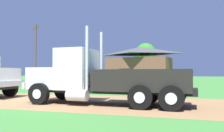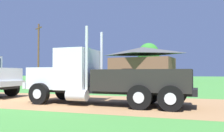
{
  "view_description": "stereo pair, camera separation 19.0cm",
  "coord_description": "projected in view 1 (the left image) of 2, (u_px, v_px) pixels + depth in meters",
  "views": [
    {
      "loc": [
        8.07,
        -11.57,
        1.51
      ],
      "look_at": [
        4.54,
        -0.38,
        1.85
      ],
      "focal_mm": 38.2,
      "sensor_mm": 36.0,
      "label": 1
    },
    {
      "loc": [
        8.25,
        -11.51,
        1.51
      ],
      "look_at": [
        4.54,
        -0.38,
        1.85
      ],
      "focal_mm": 38.2,
      "sensor_mm": 36.0,
      "label": 2
    }
  ],
  "objects": [
    {
      "name": "ground_plane",
      "position": [
        37.0,
        100.0,
        13.41
      ],
      "size": [
        200.0,
        200.0,
        0.0
      ],
      "primitive_type": "plane",
      "color": "#438638"
    },
    {
      "name": "tree_mid",
      "position": [
        146.0,
        55.0,
        51.78
      ],
      "size": [
        4.67,
        4.67,
        8.03
      ],
      "color": "#513823",
      "rests_on": "ground_plane"
    },
    {
      "name": "dirt_track",
      "position": [
        37.0,
        100.0,
        13.41
      ],
      "size": [
        120.0,
        6.76,
        0.01
      ],
      "primitive_type": "cube",
      "color": "#9E734A",
      "rests_on": "ground_plane"
    },
    {
      "name": "tree_left",
      "position": [
        84.0,
        59.0,
        56.23
      ],
      "size": [
        4.66,
        4.66,
        7.51
      ],
      "color": "#513823",
      "rests_on": "ground_plane"
    },
    {
      "name": "truck_foreground_white",
      "position": [
        103.0,
        79.0,
        11.53
      ],
      "size": [
        8.28,
        2.79,
        3.67
      ],
      "color": "black",
      "rests_on": "ground_plane"
    },
    {
      "name": "utility_pole_near",
      "position": [
        36.0,
        52.0,
        34.95
      ],
      "size": [
        1.91,
        1.33,
        8.77
      ],
      "color": "brown",
      "rests_on": "ground_plane"
    },
    {
      "name": "shed_building",
      "position": [
        140.0,
        65.0,
        39.75
      ],
      "size": [
        11.02,
        7.69,
        5.85
      ],
      "color": "brown",
      "rests_on": "ground_plane"
    }
  ]
}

